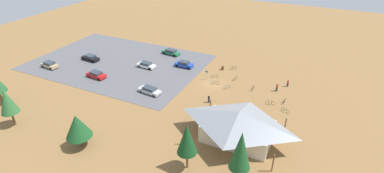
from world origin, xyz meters
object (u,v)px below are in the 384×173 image
at_px(bike_pavilion, 238,123).
at_px(pine_center, 187,139).
at_px(bicycle_white_trailside, 227,87).
at_px(bicycle_orange_yard_left, 270,103).
at_px(bicycle_green_lone_west, 285,110).
at_px(car_white_back_corner, 146,65).
at_px(car_tan_end_stall, 50,65).
at_px(car_green_inner_stall, 171,52).
at_px(bicycle_black_edge_north, 233,68).
at_px(pine_far_west, 241,151).
at_px(bicycle_red_mid_cluster, 253,88).
at_px(pine_mideast, 77,126).
at_px(visitor_near_lot, 277,87).
at_px(lot_sign, 207,74).
at_px(car_red_far_end, 96,75).
at_px(bicycle_purple_edge_south, 284,101).
at_px(visitor_at_bikes, 209,99).
at_px(bicycle_yellow_by_bin, 235,78).
at_px(bicycle_silver_front_row, 214,76).
at_px(trash_bin, 223,68).
at_px(car_silver_aisle_side, 150,90).
at_px(car_blue_front_row, 184,64).
at_px(visitor_crossing_yard, 288,83).
at_px(pine_east, 7,101).
at_px(bicycle_teal_back_row, 215,82).
at_px(car_black_by_curb, 90,58).

xyz_separation_m(bike_pavilion, pine_center, (4.29, 8.84, 2.01)).
xyz_separation_m(bike_pavilion, bicycle_white_trailside, (6.73, -14.47, -2.59)).
bearing_deg(bicycle_white_trailside, bicycle_orange_yard_left, 166.08).
bearing_deg(bicycle_green_lone_west, car_white_back_corner, -8.44).
bearing_deg(car_tan_end_stall, car_green_inner_stall, -138.73).
distance_m(bicycle_black_edge_north, bicycle_white_trailside, 9.26).
bearing_deg(car_green_inner_stall, pine_far_west, 130.39).
relative_size(bike_pavilion, bicycle_red_mid_cluster, 7.92).
distance_m(pine_mideast, visitor_near_lot, 37.71).
distance_m(lot_sign, car_red_far_end, 24.11).
height_order(bicycle_red_mid_cluster, bicycle_purple_edge_south, bicycle_purple_edge_south).
distance_m(pine_center, visitor_at_bikes, 17.68).
distance_m(bicycle_green_lone_west, car_tan_end_stall, 53.34).
distance_m(bicycle_black_edge_north, car_green_inner_stall, 17.44).
height_order(bicycle_yellow_by_bin, bicycle_silver_front_row, bicycle_yellow_by_bin).
height_order(bicycle_red_mid_cluster, bicycle_yellow_by_bin, bicycle_yellow_by_bin).
xyz_separation_m(bike_pavilion, car_tan_end_stall, (47.64, -5.97, -2.21)).
height_order(trash_bin, pine_far_west, pine_far_west).
bearing_deg(bike_pavilion, trash_bin, -64.57).
relative_size(bicycle_red_mid_cluster, bicycle_green_lone_west, 1.08).
xyz_separation_m(car_silver_aisle_side, visitor_near_lot, (-22.58, -11.78, 0.25)).
bearing_deg(bicycle_red_mid_cluster, car_blue_front_row, -11.58).
xyz_separation_m(lot_sign, pine_far_west, (-14.99, 24.95, 4.16)).
relative_size(car_blue_front_row, visitor_near_lot, 2.38).
xyz_separation_m(pine_mideast, car_red_far_end, (13.52, -18.43, -2.93)).
bearing_deg(visitor_crossing_yard, bicycle_black_edge_north, -12.34).
bearing_deg(pine_east, bicycle_red_mid_cluster, -138.70).
xyz_separation_m(trash_bin, car_green_inner_stall, (15.18, -2.68, 0.27)).
bearing_deg(car_silver_aisle_side, bicycle_teal_back_row, -138.30).
height_order(bicycle_black_edge_north, car_silver_aisle_side, car_silver_aisle_side).
bearing_deg(car_blue_front_row, bicycle_white_trailside, 157.14).
distance_m(pine_center, visitor_crossing_yard, 31.10).
bearing_deg(visitor_near_lot, car_red_far_end, 16.76).
bearing_deg(bicycle_silver_front_row, bicycle_yellow_by_bin, -166.45).
height_order(pine_center, car_tan_end_stall, pine_center).
bearing_deg(bicycle_red_mid_cluster, pine_center, 84.49).
height_order(bicycle_silver_front_row, visitor_near_lot, visitor_near_lot).
distance_m(trash_bin, lot_sign, 6.34).
relative_size(pine_center, car_tan_end_stall, 1.67).
bearing_deg(car_black_by_curb, bicycle_purple_edge_south, -179.26).
xyz_separation_m(pine_far_west, visitor_near_lot, (0.26, -26.42, -4.62)).
bearing_deg(bicycle_orange_yard_left, bicycle_purple_edge_south, -142.59).
xyz_separation_m(bicycle_red_mid_cluster, car_silver_aisle_side, (18.13, 10.19, 0.35)).
relative_size(bike_pavilion, lot_sign, 6.02).
bearing_deg(visitor_near_lot, bicycle_silver_front_row, -0.08).
bearing_deg(bike_pavilion, visitor_at_bikes, -44.45).
bearing_deg(bicycle_teal_back_row, trash_bin, -82.74).
distance_m(bicycle_purple_edge_south, car_white_back_corner, 32.07).
bearing_deg(car_silver_aisle_side, car_white_back_corner, -53.32).
height_order(pine_center, bicycle_red_mid_cluster, pine_center).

